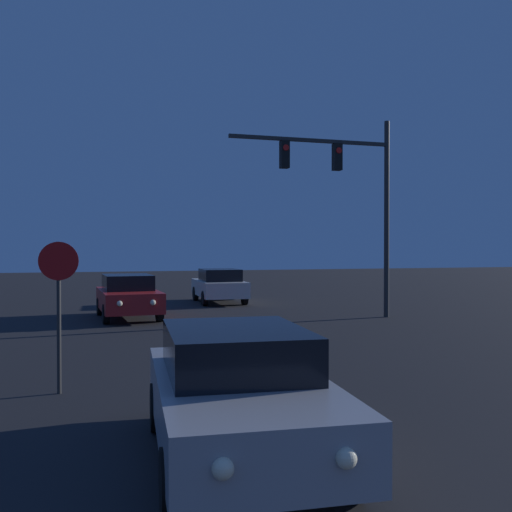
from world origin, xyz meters
name	(u,v)px	position (x,y,z in m)	size (l,w,h in m)	color
car_near	(238,392)	(-1.90, 7.69, 0.77)	(2.13, 4.19, 1.48)	#99999E
car_mid	(128,296)	(-2.20, 21.30, 0.77)	(2.07, 4.17, 1.48)	#B21E1E
car_far	(219,285)	(2.00, 25.74, 0.77)	(2.00, 4.14, 1.48)	beige
traffic_signal_mast	(349,185)	(5.01, 19.06, 4.54)	(5.73, 0.30, 6.80)	#2D2D2D
stop_sign	(59,290)	(-4.01, 11.33, 1.73)	(0.64, 0.07, 2.52)	#2D2D2D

